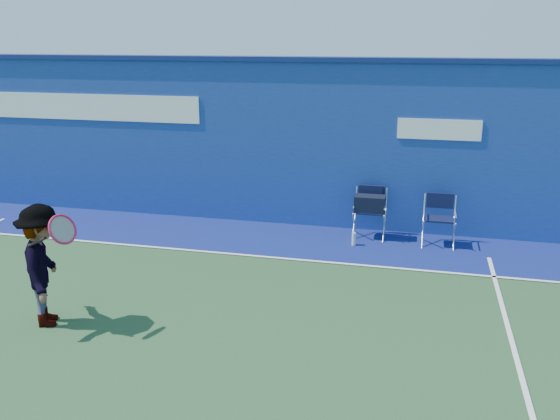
% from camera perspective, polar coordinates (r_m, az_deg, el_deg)
% --- Properties ---
extents(ground, '(80.00, 80.00, 0.00)m').
position_cam_1_polar(ground, '(7.24, -15.99, -12.64)').
color(ground, '#274928').
rests_on(ground, ground).
extents(stadium_wall, '(24.00, 0.50, 3.08)m').
position_cam_1_polar(stadium_wall, '(11.31, -3.76, 6.79)').
color(stadium_wall, navy).
rests_on(stadium_wall, ground).
extents(out_of_bounds_strip, '(24.00, 1.80, 0.01)m').
position_cam_1_polar(out_of_bounds_strip, '(10.67, -5.33, -2.42)').
color(out_of_bounds_strip, navy).
rests_on(out_of_bounds_strip, ground).
extents(court_lines, '(24.00, 12.00, 0.01)m').
position_cam_1_polar(court_lines, '(7.70, -13.81, -10.54)').
color(court_lines, white).
rests_on(court_lines, out_of_bounds_strip).
extents(directors_chair_left, '(0.53, 0.49, 0.89)m').
position_cam_1_polar(directors_chair_left, '(10.53, 8.61, -0.64)').
color(directors_chair_left, silver).
rests_on(directors_chair_left, ground).
extents(directors_chair_right, '(0.51, 0.46, 0.86)m').
position_cam_1_polar(directors_chair_right, '(10.42, 15.00, -1.85)').
color(directors_chair_right, silver).
rests_on(directors_chair_right, ground).
extents(water_bottle, '(0.07, 0.07, 0.23)m').
position_cam_1_polar(water_bottle, '(10.17, 7.12, -2.79)').
color(water_bottle, silver).
rests_on(water_bottle, ground).
extents(tennis_player, '(1.02, 1.14, 1.53)m').
position_cam_1_polar(tennis_player, '(7.76, -21.80, -4.97)').
color(tennis_player, '#EA4738').
rests_on(tennis_player, ground).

